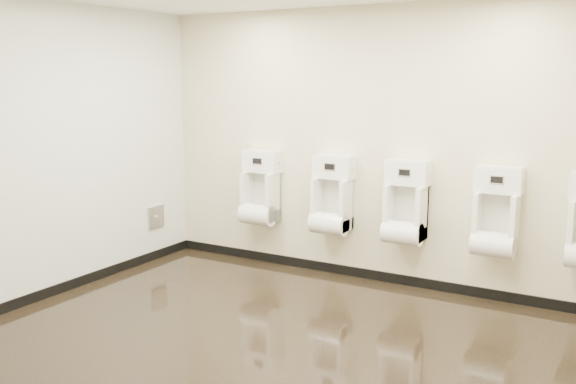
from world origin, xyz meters
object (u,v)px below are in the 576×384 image
access_panel (156,217)px  urinal_3 (496,218)px  urinal_0 (260,193)px  urinal_2 (405,209)px  urinal_1 (332,201)px

access_panel → urinal_3: (3.73, 0.41, 0.32)m
urinal_0 → urinal_2: (1.69, 0.00, 0.00)m
access_panel → urinal_2: 2.91m
urinal_2 → urinal_3: (0.87, 0.00, 0.00)m
urinal_2 → urinal_3: size_ratio=1.00×
access_panel → urinal_1: urinal_1 is taller
urinal_0 → urinal_3: size_ratio=1.00×
access_panel → urinal_2: bearing=8.1°
access_panel → urinal_0: (1.18, 0.41, 0.32)m
urinal_1 → urinal_2: size_ratio=1.00×
urinal_3 → access_panel: bearing=-173.8°
urinal_0 → urinal_2: size_ratio=1.00×
access_panel → urinal_3: 3.77m
access_panel → urinal_3: bearing=6.2°
urinal_2 → access_panel: bearing=-171.9°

